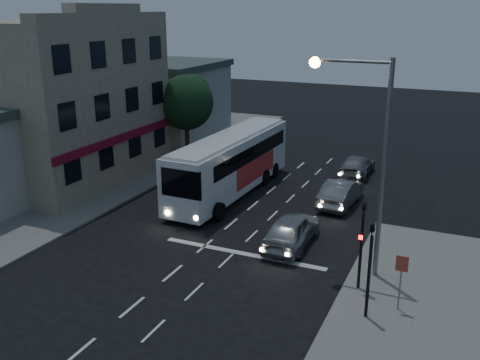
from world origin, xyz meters
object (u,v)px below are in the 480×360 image
at_px(regulatory_sign, 401,274).
at_px(street_tree, 186,100).
at_px(car_sedan_a, 341,193).
at_px(traffic_signal_side, 370,259).
at_px(tour_bus, 231,163).
at_px(car_sedan_b, 357,166).
at_px(traffic_signal_main, 362,235).
at_px(car_suv, 291,230).
at_px(streetlight, 369,144).

relative_size(regulatory_sign, street_tree, 0.35).
relative_size(car_sedan_a, traffic_signal_side, 1.10).
distance_m(tour_bus, car_sedan_a, 6.78).
height_order(tour_bus, car_sedan_b, tour_bus).
xyz_separation_m(traffic_signal_main, traffic_signal_side, (0.70, -1.98, 0.00)).
height_order(traffic_signal_side, regulatory_sign, traffic_signal_side).
bearing_deg(traffic_signal_side, regulatory_sign, 43.92).
bearing_deg(street_tree, regulatory_sign, -41.08).
relative_size(car_suv, car_sedan_a, 1.03).
relative_size(car_sedan_a, street_tree, 0.73).
height_order(car_suv, regulatory_sign, regulatory_sign).
relative_size(car_sedan_b, streetlight, 0.52).
bearing_deg(traffic_signal_side, streetlight, 105.70).
distance_m(traffic_signal_main, street_tree, 21.38).
relative_size(tour_bus, street_tree, 1.94).
relative_size(traffic_signal_main, regulatory_sign, 1.86).
distance_m(traffic_signal_main, streetlight, 3.61).
bearing_deg(streetlight, tour_bus, 142.60).
distance_m(car_suv, car_sedan_b, 12.51).
height_order(regulatory_sign, streetlight, streetlight).
bearing_deg(regulatory_sign, street_tree, 138.92).
bearing_deg(tour_bus, car_sedan_a, 8.75).
relative_size(streetlight, street_tree, 1.45).
relative_size(car_sedan_b, regulatory_sign, 2.11).
xyz_separation_m(car_sedan_b, streetlight, (3.17, -14.10, 5.06)).
xyz_separation_m(tour_bus, streetlight, (9.39, -7.18, 3.75)).
distance_m(car_sedan_a, traffic_signal_main, 10.03).
bearing_deg(street_tree, car_sedan_b, 5.90).
height_order(car_sedan_a, traffic_signal_main, traffic_signal_main).
xyz_separation_m(tour_bus, regulatory_sign, (11.35, -9.62, -0.39)).
height_order(tour_bus, streetlight, streetlight).
height_order(car_sedan_b, regulatory_sign, regulatory_sign).
distance_m(car_suv, streetlight, 6.33).
height_order(tour_bus, regulatory_sign, tour_bus).
xyz_separation_m(regulatory_sign, street_tree, (-17.51, 15.26, 2.90)).
bearing_deg(street_tree, car_sedan_a, -20.70).
bearing_deg(traffic_signal_main, tour_bus, 138.28).
height_order(streetlight, street_tree, streetlight).
relative_size(tour_bus, regulatory_sign, 5.47).
bearing_deg(traffic_signal_side, car_sedan_b, 103.26).
distance_m(tour_bus, car_suv, 8.12).
distance_m(traffic_signal_side, street_tree, 23.24).
bearing_deg(traffic_signal_side, street_tree, 135.50).
relative_size(car_suv, traffic_signal_main, 1.13).
height_order(car_sedan_a, car_sedan_b, car_sedan_a).
relative_size(car_suv, streetlight, 0.51).
xyz_separation_m(tour_bus, traffic_signal_side, (10.35, -10.58, 0.43)).
bearing_deg(car_sedan_a, traffic_signal_side, 110.86).
bearing_deg(car_suv, tour_bus, -44.80).
height_order(traffic_signal_main, regulatory_sign, traffic_signal_main).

